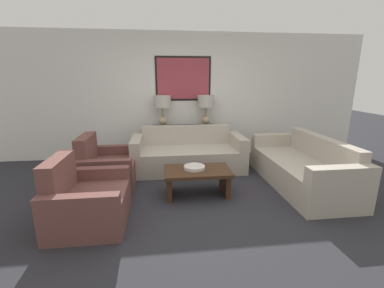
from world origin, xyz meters
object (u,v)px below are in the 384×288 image
(couch_by_side, at_px, (302,169))
(coffee_table, at_px, (197,177))
(table_lamp_right, at_px, (206,105))
(armchair_near_camera, at_px, (87,201))
(decorative_bowl, at_px, (194,167))
(armchair_near_back_wall, at_px, (106,168))
(couch_by_back_wall, at_px, (188,155))
(table_lamp_left, at_px, (162,105))
(console_table, at_px, (185,142))

(couch_by_side, relative_size, coffee_table, 2.14)
(table_lamp_right, bearing_deg, coffee_table, -103.55)
(table_lamp_right, height_order, armchair_near_camera, table_lamp_right)
(coffee_table, relative_size, decorative_bowl, 3.08)
(table_lamp_right, xyz_separation_m, armchair_near_camera, (-1.87, -2.43, -0.89))
(coffee_table, height_order, decorative_bowl, decorative_bowl)
(armchair_near_back_wall, bearing_deg, couch_by_back_wall, 21.59)
(coffee_table, bearing_deg, decorative_bowl, 129.91)
(couch_by_back_wall, bearing_deg, table_lamp_right, 56.39)
(table_lamp_left, distance_m, armchair_near_back_wall, 1.81)
(couch_by_back_wall, distance_m, coffee_table, 1.15)
(table_lamp_right, relative_size, couch_by_side, 0.31)
(coffee_table, bearing_deg, couch_by_side, 5.03)
(couch_by_back_wall, bearing_deg, console_table, 90.00)
(couch_by_side, distance_m, coffee_table, 1.76)
(table_lamp_left, xyz_separation_m, couch_by_side, (2.22, -1.68, -0.88))
(couch_by_side, height_order, armchair_near_camera, armchair_near_camera)
(couch_by_side, relative_size, decorative_bowl, 6.58)
(armchair_near_back_wall, bearing_deg, coffee_table, -22.37)
(table_lamp_right, relative_size, coffee_table, 0.66)
(console_table, distance_m, table_lamp_left, 0.93)
(table_lamp_left, height_order, armchair_near_back_wall, table_lamp_left)
(coffee_table, relative_size, armchair_near_camera, 0.99)
(table_lamp_left, distance_m, coffee_table, 2.09)
(table_lamp_right, height_order, decorative_bowl, table_lamp_right)
(console_table, distance_m, armchair_near_camera, 2.81)
(table_lamp_left, relative_size, armchair_near_back_wall, 0.65)
(console_table, bearing_deg, couch_by_back_wall, -90.00)
(table_lamp_right, distance_m, armchair_near_camera, 3.19)
(console_table, bearing_deg, table_lamp_right, 0.00)
(couch_by_back_wall, bearing_deg, decorative_bowl, -91.11)
(console_table, bearing_deg, decorative_bowl, -90.68)
(table_lamp_right, relative_size, decorative_bowl, 2.02)
(couch_by_back_wall, bearing_deg, couch_by_side, -29.40)
(couch_by_back_wall, distance_m, armchair_near_back_wall, 1.52)
(armchair_near_back_wall, bearing_deg, table_lamp_left, 52.55)
(decorative_bowl, bearing_deg, table_lamp_right, 75.03)
(table_lamp_right, relative_size, armchair_near_back_wall, 0.65)
(console_table, xyz_separation_m, couch_by_side, (1.76, -1.68, -0.08))
(couch_by_back_wall, bearing_deg, coffee_table, -89.24)
(table_lamp_left, distance_m, couch_by_back_wall, 1.21)
(console_table, relative_size, armchair_near_camera, 1.39)
(table_lamp_left, distance_m, decorative_bowl, 1.99)
(decorative_bowl, bearing_deg, couch_by_back_wall, 88.89)
(table_lamp_right, height_order, couch_by_side, table_lamp_right)
(couch_by_side, bearing_deg, table_lamp_left, 142.86)
(table_lamp_left, bearing_deg, decorative_bowl, -76.32)
(couch_by_side, relative_size, armchair_near_back_wall, 2.11)
(table_lamp_left, height_order, coffee_table, table_lamp_left)
(couch_by_side, height_order, decorative_bowl, couch_by_side)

